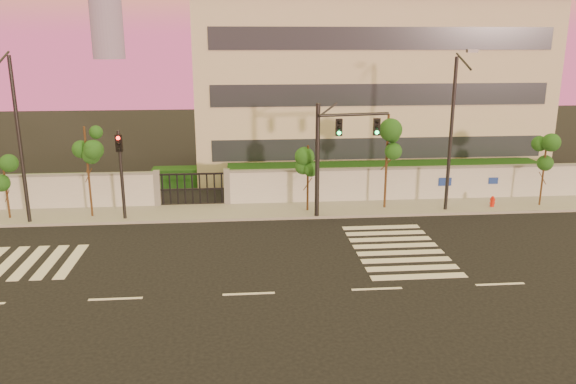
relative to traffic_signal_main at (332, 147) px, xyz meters
name	(u,v)px	position (x,y,z in m)	size (l,w,h in m)	color
ground	(249,294)	(-4.67, -9.13, -3.95)	(120.00, 120.00, 0.00)	black
sidewalk	(245,211)	(-4.67, 1.37, -3.87)	(60.00, 3.00, 0.15)	gray
perimeter_wall	(246,188)	(-4.57, 2.87, -2.88)	(60.00, 0.36, 2.20)	#B5B7BC
hedge_row	(262,180)	(-3.51, 5.61, -3.13)	(41.00, 4.25, 1.80)	black
institutional_building	(362,85)	(4.33, 12.86, 2.21)	(24.40, 12.40, 12.25)	beige
road_markings	(212,258)	(-6.25, -5.37, -3.94)	(57.00, 7.62, 0.02)	silver
street_tree_b	(5,175)	(-17.29, 1.14, -1.46)	(1.32, 1.05, 3.38)	#382314
street_tree_c	(87,151)	(-12.94, 1.08, -0.24)	(1.38, 1.09, 5.05)	#382314
street_tree_d	(308,163)	(-1.14, 1.12, -1.11)	(1.47, 1.17, 3.84)	#382314
street_tree_e	(388,140)	(3.33, 1.28, 0.10)	(1.62, 1.29, 5.50)	#382314
street_tree_f	(545,156)	(12.42, 0.97, -0.91)	(1.31, 1.04, 4.12)	#382314
traffic_signal_main	(332,147)	(0.00, 0.00, 0.00)	(3.94, 0.76, 6.25)	black
traffic_signal_secondary	(121,164)	(-11.12, 0.47, -0.84)	(0.38, 0.36, 4.90)	black
streetlight_west	(17,132)	(-16.02, 0.16, 0.97)	(0.54, 2.19, 9.10)	black
streetlight_east	(453,127)	(6.64, 0.40, 0.90)	(0.54, 2.16, 8.96)	black
fire_hydrant	(492,203)	(9.51, 0.85, -3.56)	(0.29, 0.29, 0.77)	red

